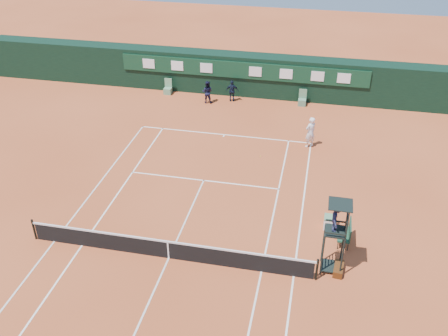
# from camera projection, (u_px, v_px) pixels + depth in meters

# --- Properties ---
(ground) EXTENTS (90.00, 90.00, 0.00)m
(ground) POSITION_uv_depth(u_px,v_px,m) (169.00, 258.00, 21.95)
(ground) COLOR #BD552C
(ground) RESTS_ON ground
(court_lines) EXTENTS (11.05, 23.85, 0.01)m
(court_lines) POSITION_uv_depth(u_px,v_px,m) (169.00, 258.00, 21.94)
(court_lines) COLOR white
(court_lines) RESTS_ON ground
(tennis_net) EXTENTS (12.90, 0.10, 1.10)m
(tennis_net) POSITION_uv_depth(u_px,v_px,m) (168.00, 249.00, 21.68)
(tennis_net) COLOR black
(tennis_net) RESTS_ON ground
(back_wall) EXTENTS (40.00, 1.65, 3.00)m
(back_wall) POSITION_uv_depth(u_px,v_px,m) (243.00, 74.00, 36.77)
(back_wall) COLOR black
(back_wall) RESTS_ON ground
(linesman_chair_left) EXTENTS (0.55, 0.50, 1.15)m
(linesman_chair_left) POSITION_uv_depth(u_px,v_px,m) (168.00, 90.00, 37.31)
(linesman_chair_left) COLOR #5E9069
(linesman_chair_left) RESTS_ON ground
(linesman_chair_right) EXTENTS (0.55, 0.50, 1.15)m
(linesman_chair_right) POSITION_uv_depth(u_px,v_px,m) (302.00, 101.00, 35.56)
(linesman_chair_right) COLOR #548062
(linesman_chair_right) RESTS_ON ground
(umpire_chair) EXTENTS (0.96, 0.95, 3.42)m
(umpire_chair) POSITION_uv_depth(u_px,v_px,m) (336.00, 223.00, 20.09)
(umpire_chair) COLOR black
(umpire_chair) RESTS_ON ground
(player_bench) EXTENTS (0.56, 1.20, 1.10)m
(player_bench) POSITION_uv_depth(u_px,v_px,m) (346.00, 232.00, 22.55)
(player_bench) COLOR #1A412B
(player_bench) RESTS_ON ground
(tennis_bag) EXTENTS (0.47, 0.92, 0.33)m
(tennis_bag) POSITION_uv_depth(u_px,v_px,m) (338.00, 269.00, 21.11)
(tennis_bag) COLOR black
(tennis_bag) RESTS_ON ground
(cooler) EXTENTS (0.57, 0.57, 0.65)m
(cooler) POSITION_uv_depth(u_px,v_px,m) (330.00, 222.00, 23.59)
(cooler) COLOR white
(cooler) RESTS_ON ground
(tennis_ball) EXTENTS (0.06, 0.06, 0.06)m
(tennis_ball) POSITION_uv_depth(u_px,v_px,m) (260.00, 156.00, 29.45)
(tennis_ball) COLOR yellow
(tennis_ball) RESTS_ON ground
(player) EXTENTS (0.84, 0.83, 1.96)m
(player) POSITION_uv_depth(u_px,v_px,m) (310.00, 132.00, 30.03)
(player) COLOR white
(player) RESTS_ON ground
(ball_kid_left) EXTENTS (0.80, 0.63, 1.64)m
(ball_kid_left) POSITION_uv_depth(u_px,v_px,m) (207.00, 92.00, 35.67)
(ball_kid_left) COLOR black
(ball_kid_left) RESTS_ON ground
(ball_kid_right) EXTENTS (0.97, 0.53, 1.58)m
(ball_kid_right) POSITION_uv_depth(u_px,v_px,m) (232.00, 91.00, 35.91)
(ball_kid_right) COLOR black
(ball_kid_right) RESTS_ON ground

